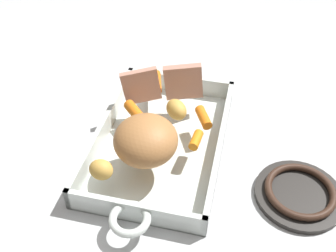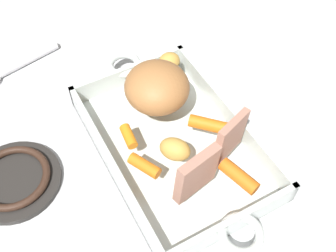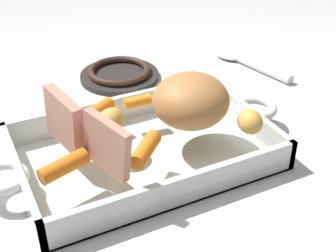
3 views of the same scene
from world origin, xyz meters
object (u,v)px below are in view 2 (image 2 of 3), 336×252
object	(u,v)px
pork_roast	(157,87)
roast_slice_outer	(197,174)
stove_burner_rear	(14,179)
roasting_dish	(173,143)
roast_slice_thin	(230,137)
baby_carrot_southwest	(208,124)
potato_whole	(175,149)
baby_carrot_southeast	(144,166)
potato_golden_small	(169,61)
baby_carrot_northwest	(129,136)
serving_spoon	(6,71)
baby_carrot_center_right	(239,176)

from	to	relation	value
pork_roast	roast_slice_outer	world-z (taller)	roast_slice_outer
stove_burner_rear	roast_slice_outer	bearing A→B (deg)	-125.25
roasting_dish	stove_burner_rear	xyz separation A→B (m)	(0.07, 0.27, -0.00)
roast_slice_thin	baby_carrot_southwest	bearing A→B (deg)	4.18
roast_slice_outer	potato_whole	distance (m)	0.07
roast_slice_outer	baby_carrot_southeast	world-z (taller)	roast_slice_outer
roasting_dish	baby_carrot_southeast	xyz separation A→B (m)	(-0.04, 0.08, 0.04)
roasting_dish	roast_slice_outer	size ratio (longest dim) A/B	6.13
pork_roast	potato_golden_small	size ratio (longest dim) A/B	2.76
roast_slice_thin	potato_golden_small	xyz separation A→B (m)	(0.22, -0.01, -0.02)
baby_carrot_northwest	potato_golden_small	bearing A→B (deg)	-50.75
baby_carrot_northwest	potato_golden_small	xyz separation A→B (m)	(0.12, -0.14, 0.01)
pork_roast	potato_whole	bearing A→B (deg)	165.75
pork_roast	roast_slice_outer	xyz separation A→B (m)	(-0.18, 0.03, -0.00)
pork_roast	stove_burner_rear	distance (m)	0.29
roast_slice_thin	serving_spoon	bearing A→B (deg)	33.70
roasting_dish	potato_golden_small	distance (m)	0.16
roasting_dish	serving_spoon	bearing A→B (deg)	32.64
stove_burner_rear	serving_spoon	bearing A→B (deg)	-12.48
baby_carrot_northwest	baby_carrot_southwest	xyz separation A→B (m)	(-0.04, -0.13, 0.00)
potato_whole	serving_spoon	world-z (taller)	potato_whole
roast_slice_thin	serving_spoon	distance (m)	0.50
baby_carrot_southwest	stove_burner_rear	bearing A→B (deg)	74.79
roast_slice_thin	baby_carrot_southwest	distance (m)	0.06
roasting_dish	roast_slice_thin	bearing A→B (deg)	-141.98
roast_slice_outer	serving_spoon	xyz separation A→B (m)	(0.44, 0.19, -0.08)
pork_roast	potato_golden_small	xyz separation A→B (m)	(0.07, -0.06, -0.02)
baby_carrot_northwest	stove_burner_rear	world-z (taller)	baby_carrot_northwest
stove_burner_rear	serving_spoon	distance (m)	0.27
roast_slice_thin	baby_carrot_southwest	xyz separation A→B (m)	(0.06, 0.00, -0.03)
baby_carrot_southeast	stove_burner_rear	distance (m)	0.23
pork_roast	potato_whole	xyz separation A→B (m)	(-0.12, 0.03, -0.02)
roast_slice_thin	potato_whole	size ratio (longest dim) A/B	1.46
roast_slice_outer	baby_carrot_northwest	size ratio (longest dim) A/B	1.82
roast_slice_thin	stove_burner_rear	distance (m)	0.37
roast_slice_thin	stove_burner_rear	world-z (taller)	roast_slice_thin
potato_whole	potato_golden_small	bearing A→B (deg)	-26.42
serving_spoon	potato_whole	bearing A→B (deg)	104.62
roast_slice_outer	baby_carrot_northwest	bearing A→B (deg)	21.56
pork_roast	roasting_dish	bearing A→B (deg)	173.99
potato_golden_small	potato_whole	distance (m)	0.20
potato_whole	serving_spoon	size ratio (longest dim) A/B	0.25
pork_roast	serving_spoon	size ratio (longest dim) A/B	0.56
pork_roast	baby_carrot_southwest	xyz separation A→B (m)	(-0.10, -0.05, -0.03)
roasting_dish	baby_carrot_center_right	size ratio (longest dim) A/B	7.16
roast_slice_outer	baby_carrot_southwest	size ratio (longest dim) A/B	1.16
baby_carrot_southeast	potato_golden_small	size ratio (longest dim) A/B	1.29
pork_roast	baby_carrot_southeast	size ratio (longest dim) A/B	2.14
baby_carrot_southwest	baby_carrot_center_right	bearing A→B (deg)	173.32
roasting_dish	baby_carrot_southwest	xyz separation A→B (m)	(-0.02, -0.06, 0.04)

